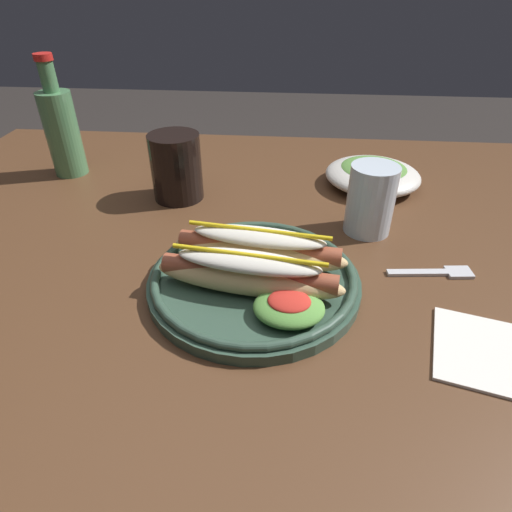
# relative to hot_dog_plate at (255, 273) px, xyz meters

# --- Properties ---
(ground_plane) EXTENTS (8.00, 8.00, 0.00)m
(ground_plane) POSITION_rel_hot_dog_plate_xyz_m (-0.06, 0.13, -0.77)
(ground_plane) COLOR #2D2826
(dining_table) EXTENTS (1.28, 0.98, 0.74)m
(dining_table) POSITION_rel_hot_dog_plate_xyz_m (-0.06, 0.13, -0.12)
(dining_table) COLOR #51331E
(dining_table) RESTS_ON ground_plane
(hot_dog_plate) EXTENTS (0.29, 0.29, 0.08)m
(hot_dog_plate) POSITION_rel_hot_dog_plate_xyz_m (0.00, 0.00, 0.00)
(hot_dog_plate) COLOR #334C3D
(hot_dog_plate) RESTS_ON dining_table
(fork) EXTENTS (0.12, 0.03, 0.00)m
(fork) POSITION_rel_hot_dog_plate_xyz_m (0.25, 0.05, -0.02)
(fork) COLOR silver
(fork) RESTS_ON dining_table
(soda_cup) EXTENTS (0.09, 0.09, 0.12)m
(soda_cup) POSITION_rel_hot_dog_plate_xyz_m (-0.17, 0.26, 0.03)
(soda_cup) COLOR black
(soda_cup) RESTS_ON dining_table
(water_cup) EXTENTS (0.08, 0.08, 0.11)m
(water_cup) POSITION_rel_hot_dog_plate_xyz_m (0.17, 0.17, 0.03)
(water_cup) COLOR silver
(water_cup) RESTS_ON dining_table
(glass_bottle) EXTENTS (0.07, 0.07, 0.23)m
(glass_bottle) POSITION_rel_hot_dog_plate_xyz_m (-0.42, 0.35, 0.07)
(glass_bottle) COLOR #4C7F51
(glass_bottle) RESTS_ON dining_table
(side_bowl) EXTENTS (0.18, 0.18, 0.05)m
(side_bowl) POSITION_rel_hot_dog_plate_xyz_m (0.20, 0.34, -0.00)
(side_bowl) COLOR silver
(side_bowl) RESTS_ON dining_table
(napkin) EXTENTS (0.16, 0.15, 0.00)m
(napkin) POSITION_rel_hot_dog_plate_xyz_m (0.28, -0.10, -0.02)
(napkin) COLOR white
(napkin) RESTS_ON dining_table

